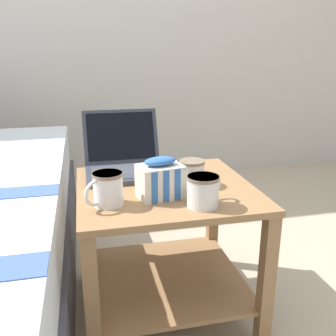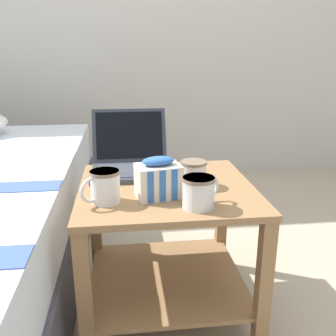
# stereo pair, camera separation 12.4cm
# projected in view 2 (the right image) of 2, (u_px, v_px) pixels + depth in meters

# --- Properties ---
(ground_plane) EXTENTS (8.00, 8.00, 0.00)m
(ground_plane) POSITION_uv_depth(u_px,v_px,m) (167.00, 306.00, 1.46)
(ground_plane) COLOR tan
(back_wall) EXTENTS (8.00, 0.05, 2.50)m
(back_wall) POSITION_uv_depth(u_px,v_px,m) (139.00, 6.00, 2.62)
(back_wall) COLOR beige
(back_wall) RESTS_ON ground_plane
(bedside_table) EXTENTS (0.61, 0.57, 0.50)m
(bedside_table) POSITION_uv_depth(u_px,v_px,m) (167.00, 231.00, 1.37)
(bedside_table) COLOR #997047
(bedside_table) RESTS_ON ground_plane
(laptop) EXTENTS (0.30, 0.31, 0.22)m
(laptop) POSITION_uv_depth(u_px,v_px,m) (131.00, 159.00, 1.46)
(laptop) COLOR #333842
(laptop) RESTS_ON bedside_table
(mug_front_left) EXTENTS (0.09, 0.13, 0.09)m
(mug_front_left) POSITION_uv_depth(u_px,v_px,m) (194.00, 172.00, 1.30)
(mug_front_left) COLOR white
(mug_front_left) RESTS_ON bedside_table
(mug_front_right) EXTENTS (0.12, 0.11, 0.10)m
(mug_front_right) POSITION_uv_depth(u_px,v_px,m) (104.00, 185.00, 1.15)
(mug_front_right) COLOR white
(mug_front_right) RESTS_ON bedside_table
(mug_mid_center) EXTENTS (0.13, 0.11, 0.10)m
(mug_mid_center) POSITION_uv_depth(u_px,v_px,m) (199.00, 191.00, 1.12)
(mug_mid_center) COLOR white
(mug_mid_center) RESTS_ON bedside_table
(snack_bag) EXTENTS (0.16, 0.12, 0.14)m
(snack_bag) POSITION_uv_depth(u_px,v_px,m) (158.00, 179.00, 1.20)
(snack_bag) COLOR silver
(snack_bag) RESTS_ON bedside_table
(cell_phone) EXTENTS (0.09, 0.15, 0.01)m
(cell_phone) POSITION_uv_depth(u_px,v_px,m) (192.00, 167.00, 1.51)
(cell_phone) COLOR #B7BABC
(cell_phone) RESTS_ON bedside_table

